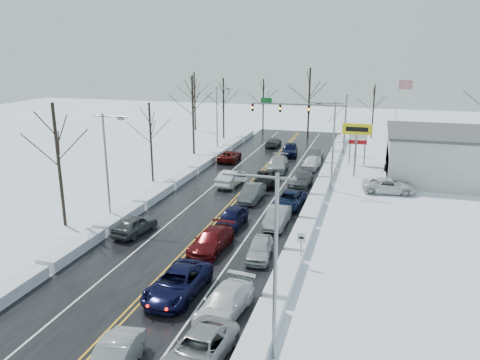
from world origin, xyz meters
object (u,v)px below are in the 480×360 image
(traffic_signal_mast, at_px, (308,112))
(tires_plus_sign, at_px, (357,133))
(flagpole, at_px, (398,110))
(oncoming_car_0, at_px, (232,185))

(traffic_signal_mast, height_order, tires_plus_sign, traffic_signal_mast)
(traffic_signal_mast, distance_m, flagpole, 11.90)
(flagpole, bearing_deg, oncoming_car_0, -128.61)
(traffic_signal_mast, bearing_deg, oncoming_car_0, -105.18)
(flagpole, distance_m, oncoming_car_0, 27.77)
(traffic_signal_mast, bearing_deg, tires_plus_sign, -59.54)
(tires_plus_sign, relative_size, oncoming_car_0, 1.20)
(tires_plus_sign, height_order, flagpole, flagpole)
(traffic_signal_mast, xyz_separation_m, flagpole, (11.72, 2.01, 0.45))
(tires_plus_sign, relative_size, flagpole, 0.60)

